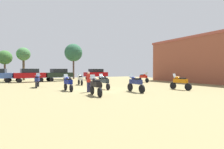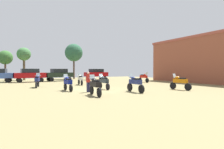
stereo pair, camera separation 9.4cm
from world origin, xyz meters
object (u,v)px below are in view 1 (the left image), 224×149
object	(u,v)px
motorcycle_7	(144,77)
motorcycle_8	(96,85)
motorcycle_3	(135,83)
motorcycle_4	(80,79)
tree_4	(73,53)
motorcycle_6	(37,80)
tree_6	(23,55)
car_1	(96,73)
tree_5	(5,58)
motorcycle_1	(68,83)
car_3	(59,74)
person_1	(89,80)
motorcycle_5	(180,82)
brick_building	(223,59)
motorcycle_2	(104,82)
car_2	(30,74)

from	to	relation	value
motorcycle_7	motorcycle_8	xyz separation A→B (m)	(-11.50, -8.81, -0.01)
motorcycle_3	motorcycle_8	xyz separation A→B (m)	(-3.68, -0.28, -0.02)
motorcycle_4	tree_4	size ratio (longest dim) A/B	0.29
motorcycle_6	tree_4	world-z (taller)	tree_4
motorcycle_6	tree_6	world-z (taller)	tree_6
motorcycle_3	car_1	world-z (taller)	car_1
tree_4	tree_5	size ratio (longest dim) A/B	1.41
motorcycle_6	tree_6	distance (m)	15.27
car_1	motorcycle_8	bearing A→B (deg)	147.31
motorcycle_3	tree_6	world-z (taller)	tree_6
motorcycle_1	car_3	distance (m)	14.40
motorcycle_1	motorcycle_7	bearing A→B (deg)	18.34
person_1	motorcycle_5	bearing A→B (deg)	147.72
tree_4	tree_5	world-z (taller)	tree_4
brick_building	motorcycle_4	xyz separation A→B (m)	(-17.62, 7.03, -2.59)
motorcycle_6	tree_5	xyz separation A→B (m)	(-3.51, 14.14, 3.10)
motorcycle_8	tree_4	size ratio (longest dim) A/B	0.31
motorcycle_3	brick_building	bearing A→B (deg)	7.62
brick_building	motorcycle_4	world-z (taller)	brick_building
brick_building	motorcycle_7	distance (m)	10.85
motorcycle_8	person_1	distance (m)	2.08
brick_building	motorcycle_8	bearing A→B (deg)	-174.14
motorcycle_1	tree_6	size ratio (longest dim) A/B	0.37
brick_building	tree_4	xyz separation A→B (m)	(-14.15, 21.40, 1.98)
car_3	tree_6	world-z (taller)	tree_6
motorcycle_2	car_2	world-z (taller)	car_2
motorcycle_5	car_2	size ratio (longest dim) A/B	0.49
motorcycle_3	motorcycle_7	bearing A→B (deg)	48.90
motorcycle_5	motorcycle_7	bearing A→B (deg)	63.68
motorcycle_2	car_2	bearing A→B (deg)	111.59
brick_building	car_2	bearing A→B (deg)	145.63
motorcycle_8	tree_4	distance (m)	24.45
motorcycle_5	car_2	bearing A→B (deg)	115.53
motorcycle_7	tree_4	xyz separation A→B (m)	(-6.10, 14.60, 4.54)
motorcycle_4	person_1	xyz separation A→B (m)	(-1.65, -6.99, 0.26)
motorcycle_1	tree_5	size ratio (longest dim) A/B	0.42
motorcycle_3	tree_5	size ratio (longest dim) A/B	0.46
motorcycle_3	tree_4	world-z (taller)	tree_4
car_3	tree_5	distance (m)	9.35
motorcycle_1	car_1	distance (m)	17.51
motorcycle_1	motorcycle_8	distance (m)	3.87
motorcycle_3	motorcycle_4	xyz separation A→B (m)	(-1.76, 8.76, -0.03)
motorcycle_8	tree_6	distance (m)	23.70
motorcycle_6	car_2	size ratio (longest dim) A/B	0.49
motorcycle_7	tree_6	bearing A→B (deg)	-44.44
car_1	motorcycle_7	bearing A→B (deg)	-170.56
car_2	tree_5	world-z (taller)	tree_5
motorcycle_8	person_1	xyz separation A→B (m)	(0.28, 2.05, 0.24)
motorcycle_2	tree_6	size ratio (longest dim) A/B	0.39
motorcycle_1	motorcycle_6	xyz separation A→B (m)	(-2.00, 4.58, 0.02)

